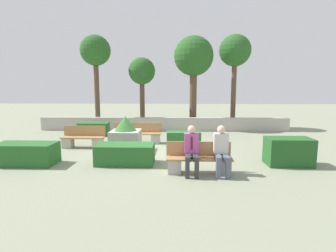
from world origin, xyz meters
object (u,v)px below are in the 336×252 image
at_px(bench_front, 199,161).
at_px(bench_right_side, 83,140).
at_px(tree_leftmost, 95,53).
at_px(bench_left_side, 137,135).
at_px(tree_center_left, 142,73).
at_px(planter_corner_left, 126,136).
at_px(person_seated_man, 192,148).
at_px(person_seated_woman, 221,148).
at_px(tree_center_right, 194,58).
at_px(tree_rightmost, 235,53).

xyz_separation_m(bench_front, bench_right_side, (-4.27, 2.95, -0.01)).
bearing_deg(tree_leftmost, bench_right_side, -79.03).
bearing_deg(bench_left_side, tree_leftmost, 120.11).
xyz_separation_m(bench_left_side, tree_center_left, (-0.37, 4.59, 2.87)).
distance_m(bench_front, planter_corner_left, 3.53).
distance_m(person_seated_man, person_seated_woman, 0.80).
height_order(tree_leftmost, tree_center_right, tree_leftmost).
xyz_separation_m(person_seated_man, tree_leftmost, (-5.12, 8.56, 3.60)).
bearing_deg(person_seated_woman, bench_left_side, 125.33).
bearing_deg(bench_right_side, planter_corner_left, -6.94).
height_order(bench_left_side, planter_corner_left, planter_corner_left).
relative_size(bench_left_side, tree_leftmost, 0.38).
xyz_separation_m(bench_right_side, tree_center_right, (4.60, 5.33, 3.69)).
height_order(person_seated_man, tree_center_right, tree_center_right).
bearing_deg(bench_left_side, tree_center_right, 55.00).
distance_m(bench_front, bench_left_side, 4.55).
relative_size(person_seated_man, tree_leftmost, 0.25).
height_order(bench_left_side, bench_right_side, same).
height_order(bench_right_side, person_seated_woman, person_seated_woman).
bearing_deg(tree_leftmost, tree_center_left, 1.98).
relative_size(bench_front, tree_center_right, 0.34).
height_order(person_seated_woman, planter_corner_left, person_seated_woman).
bearing_deg(tree_center_right, tree_rightmost, 8.13).
distance_m(bench_left_side, bench_right_side, 2.21).
relative_size(person_seated_woman, tree_leftmost, 0.25).
relative_size(person_seated_woman, tree_center_left, 0.32).
bearing_deg(planter_corner_left, bench_front, -44.69).
bearing_deg(tree_rightmost, bench_left_side, -136.87).
xyz_separation_m(person_seated_man, tree_center_left, (-2.45, 8.65, 2.47)).
bearing_deg(planter_corner_left, person_seated_man, -48.77).
bearing_deg(bench_left_side, tree_center_left, 90.67).
relative_size(bench_front, bench_left_side, 0.88).
bearing_deg(tree_center_right, bench_front, -92.25).
height_order(bench_front, tree_center_right, tree_center_right).
distance_m(person_seated_woman, tree_rightmost, 9.71).
bearing_deg(bench_left_side, planter_corner_left, -102.19).
height_order(person_seated_man, tree_center_left, tree_center_left).
bearing_deg(tree_rightmost, bench_right_side, -140.94).
relative_size(planter_corner_left, tree_center_right, 0.25).
relative_size(person_seated_man, tree_center_right, 0.25).
distance_m(bench_right_side, tree_center_right, 7.95).
bearing_deg(person_seated_man, tree_rightmost, 71.52).
bearing_deg(bench_right_side, tree_center_right, 57.15).
bearing_deg(person_seated_woman, planter_corner_left, 139.75).
bearing_deg(tree_center_left, planter_corner_left, -88.49).
xyz_separation_m(bench_left_side, tree_rightmost, (5.01, 4.69, 4.01)).
bearing_deg(bench_front, tree_rightmost, 72.53).
bearing_deg(tree_center_right, person_seated_woman, -88.25).
xyz_separation_m(bench_front, tree_center_left, (-2.67, 8.51, 2.88)).
xyz_separation_m(planter_corner_left, tree_center_left, (-0.16, 6.03, 2.63)).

